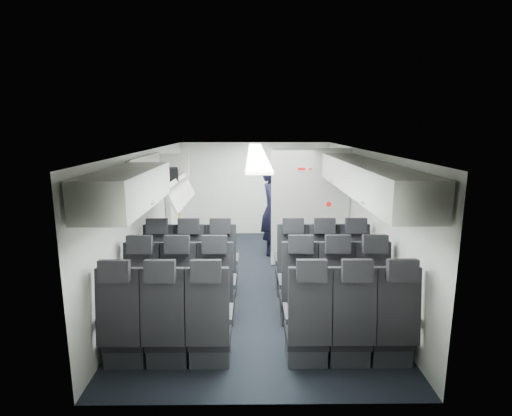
{
  "coord_description": "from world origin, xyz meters",
  "views": [
    {
      "loc": [
        -0.06,
        -6.23,
        2.51
      ],
      "look_at": [
        0.0,
        0.4,
        1.15
      ],
      "focal_mm": 28.0,
      "sensor_mm": 36.0,
      "label": 1
    }
  ],
  "objects_px": {
    "boarding_door": "(173,206)",
    "flight_attendant": "(272,210)",
    "galley_unit": "(297,196)",
    "seat_row_mid": "(257,294)",
    "seat_row_rear": "(258,328)",
    "seat_row_front": "(257,269)",
    "carry_on_bag": "(165,175)"
  },
  "relations": [
    {
      "from": "galley_unit",
      "to": "carry_on_bag",
      "type": "xyz_separation_m",
      "value": [
        -2.35,
        -2.86,
        0.82
      ]
    },
    {
      "from": "seat_row_mid",
      "to": "flight_attendant",
      "type": "distance_m",
      "value": 2.96
    },
    {
      "from": "galley_unit",
      "to": "carry_on_bag",
      "type": "height_order",
      "value": "galley_unit"
    },
    {
      "from": "galley_unit",
      "to": "carry_on_bag",
      "type": "bearing_deg",
      "value": -129.38
    },
    {
      "from": "carry_on_bag",
      "to": "seat_row_rear",
      "type": "bearing_deg",
      "value": -70.99
    },
    {
      "from": "boarding_door",
      "to": "flight_attendant",
      "type": "relative_size",
      "value": 1.05
    },
    {
      "from": "seat_row_front",
      "to": "boarding_door",
      "type": "distance_m",
      "value": 2.71
    },
    {
      "from": "seat_row_mid",
      "to": "seat_row_rear",
      "type": "distance_m",
      "value": 0.9
    },
    {
      "from": "carry_on_bag",
      "to": "flight_attendant",
      "type": "bearing_deg",
      "value": 29.65
    },
    {
      "from": "seat_row_front",
      "to": "seat_row_rear",
      "type": "distance_m",
      "value": 1.8
    },
    {
      "from": "boarding_door",
      "to": "seat_row_mid",
      "type": "bearing_deg",
      "value": -61.23
    },
    {
      "from": "seat_row_rear",
      "to": "galley_unit",
      "type": "height_order",
      "value": "galley_unit"
    },
    {
      "from": "galley_unit",
      "to": "boarding_door",
      "type": "xyz_separation_m",
      "value": [
        -2.59,
        -1.17,
        0.0
      ]
    },
    {
      "from": "flight_attendant",
      "to": "seat_row_front",
      "type": "bearing_deg",
      "value": 175.59
    },
    {
      "from": "seat_row_front",
      "to": "carry_on_bag",
      "type": "relative_size",
      "value": 8.78
    },
    {
      "from": "flight_attendant",
      "to": "seat_row_mid",
      "type": "bearing_deg",
      "value": 178.4
    },
    {
      "from": "seat_row_front",
      "to": "flight_attendant",
      "type": "height_order",
      "value": "flight_attendant"
    },
    {
      "from": "galley_unit",
      "to": "flight_attendant",
      "type": "bearing_deg",
      "value": -116.63
    },
    {
      "from": "galley_unit",
      "to": "seat_row_mid",
      "type": "bearing_deg",
      "value": -102.88
    },
    {
      "from": "seat_row_rear",
      "to": "carry_on_bag",
      "type": "xyz_separation_m",
      "value": [
        -1.4,
        2.2,
        1.37
      ]
    },
    {
      "from": "seat_row_front",
      "to": "galley_unit",
      "type": "relative_size",
      "value": 1.75
    },
    {
      "from": "seat_row_front",
      "to": "galley_unit",
      "type": "distance_m",
      "value": 3.43
    },
    {
      "from": "seat_row_front",
      "to": "seat_row_rear",
      "type": "relative_size",
      "value": 1.0
    },
    {
      "from": "seat_row_front",
      "to": "seat_row_mid",
      "type": "xyz_separation_m",
      "value": [
        0.0,
        -0.9,
        0.0
      ]
    },
    {
      "from": "seat_row_front",
      "to": "carry_on_bag",
      "type": "xyz_separation_m",
      "value": [
        -1.4,
        0.4,
        1.37
      ]
    },
    {
      "from": "seat_row_rear",
      "to": "carry_on_bag",
      "type": "distance_m",
      "value": 2.94
    },
    {
      "from": "seat_row_mid",
      "to": "seat_row_rear",
      "type": "relative_size",
      "value": 1.0
    },
    {
      "from": "seat_row_front",
      "to": "flight_attendant",
      "type": "bearing_deg",
      "value": 80.86
    },
    {
      "from": "galley_unit",
      "to": "boarding_door",
      "type": "height_order",
      "value": "galley_unit"
    },
    {
      "from": "seat_row_front",
      "to": "carry_on_bag",
      "type": "height_order",
      "value": "carry_on_bag"
    },
    {
      "from": "boarding_door",
      "to": "flight_attendant",
      "type": "xyz_separation_m",
      "value": [
        1.96,
        -0.08,
        -0.07
      ]
    },
    {
      "from": "seat_row_rear",
      "to": "boarding_door",
      "type": "relative_size",
      "value": 1.79
    }
  ]
}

